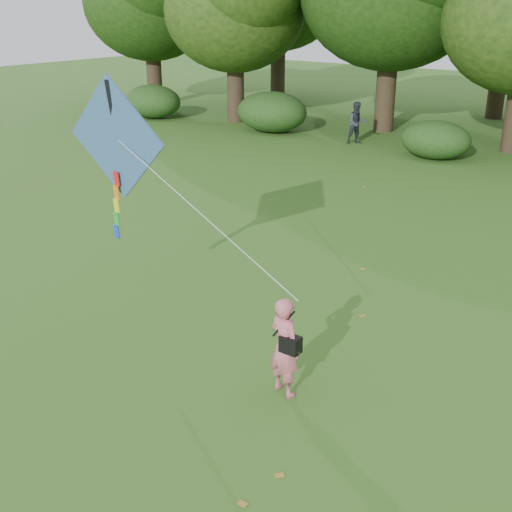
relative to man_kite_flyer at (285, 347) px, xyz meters
The scene contains 6 objects.
ground 1.11m from the man_kite_flyer, 101.56° to the right, with size 100.00×100.00×0.00m, color #265114.
man_kite_flyer is the anchor object (origin of this frame).
bystander_left 18.75m from the man_kite_flyer, 114.71° to the left, with size 0.83×0.65×1.71m, color #2B2E3A.
crossbody_bag 0.16m from the man_kite_flyer, 14.61° to the right, with size 0.43×0.20×0.67m.
flying_kite 4.74m from the man_kite_flyer, behind, with size 5.36×0.85×3.03m.
fallen_leaves 2.24m from the man_kite_flyer, 72.98° to the left, with size 10.10×15.96×0.01m.
Camera 1 is at (4.75, -6.21, 5.56)m, focal length 45.00 mm.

